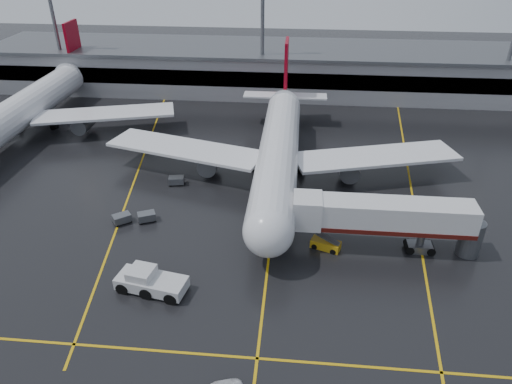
# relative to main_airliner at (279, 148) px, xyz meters

# --- Properties ---
(ground) EXTENTS (220.00, 220.00, 0.00)m
(ground) POSITION_rel_main_airliner_xyz_m (0.00, -9.70, -4.21)
(ground) COLOR black
(ground) RESTS_ON ground
(apron_line_centre) EXTENTS (0.25, 90.00, 0.02)m
(apron_line_centre) POSITION_rel_main_airliner_xyz_m (0.00, -9.70, -4.20)
(apron_line_centre) COLOR gold
(apron_line_centre) RESTS_ON ground
(apron_line_stop) EXTENTS (60.00, 0.25, 0.02)m
(apron_line_stop) POSITION_rel_main_airliner_xyz_m (0.00, -31.70, -4.20)
(apron_line_stop) COLOR gold
(apron_line_stop) RESTS_ON ground
(apron_line_left) EXTENTS (9.99, 69.35, 0.02)m
(apron_line_left) POSITION_rel_main_airliner_xyz_m (-20.00, 0.30, -4.20)
(apron_line_left) COLOR gold
(apron_line_left) RESTS_ON ground
(apron_line_right) EXTENTS (7.57, 69.64, 0.02)m
(apron_line_right) POSITION_rel_main_airliner_xyz_m (18.00, 0.30, -4.20)
(apron_line_right) COLOR gold
(apron_line_right) RESTS_ON ground
(terminal) EXTENTS (122.00, 19.00, 8.60)m
(terminal) POSITION_rel_main_airliner_xyz_m (0.00, 38.23, 0.11)
(terminal) COLOR gray
(terminal) RESTS_ON ground
(light_mast_left) EXTENTS (3.00, 1.20, 25.45)m
(light_mast_left) POSITION_rel_main_airliner_xyz_m (-45.00, 32.30, 10.27)
(light_mast_left) COLOR #595B60
(light_mast_left) RESTS_ON ground
(light_mast_mid) EXTENTS (3.00, 1.20, 25.45)m
(light_mast_mid) POSITION_rel_main_airliner_xyz_m (-5.00, 32.30, 10.27)
(light_mast_mid) COLOR #595B60
(light_mast_mid) RESTS_ON ground
(main_airliner) EXTENTS (48.80, 45.60, 14.10)m
(main_airliner) POSITION_rel_main_airliner_xyz_m (0.00, 0.00, 0.00)
(main_airliner) COLOR silver
(main_airliner) RESTS_ON ground
(second_airliner) EXTENTS (48.80, 45.60, 14.10)m
(second_airliner) POSITION_rel_main_airliner_xyz_m (-42.00, 12.00, 0.00)
(second_airliner) COLOR silver
(second_airliner) RESTS_ON ground
(jet_bridge) EXTENTS (19.90, 3.40, 6.05)m
(jet_bridge) POSITION_rel_main_airliner_xyz_m (11.87, -15.70, -0.28)
(jet_bridge) COLOR silver
(jet_bridge) RESTS_ON ground
(pushback_tractor) EXTENTS (7.12, 4.01, 2.41)m
(pushback_tractor) POSITION_rel_main_airliner_xyz_m (-11.00, -24.43, -3.25)
(pushback_tractor) COLOR silver
(pushback_tractor) RESTS_ON ground
(belt_loader) EXTENTS (3.41, 2.34, 1.99)m
(belt_loader) POSITION_rel_main_airliner_xyz_m (6.00, -16.21, -3.72)
(belt_loader) COLOR #C79312
(belt_loader) RESTS_ON ground
(baggage_cart_a) EXTENTS (2.36, 2.02, 1.12)m
(baggage_cart_a) POSITION_rel_main_airliner_xyz_m (-14.84, -12.87, -3.58)
(baggage_cart_a) COLOR #595B60
(baggage_cart_a) RESTS_ON ground
(baggage_cart_b) EXTENTS (2.38, 2.25, 1.12)m
(baggage_cart_b) POSITION_rel_main_airliner_xyz_m (-17.62, -13.50, -3.58)
(baggage_cart_b) COLOR #595B60
(baggage_cart_b) RESTS_ON ground
(baggage_cart_c) EXTENTS (2.18, 1.59, 1.12)m
(baggage_cart_c) POSITION_rel_main_airliner_xyz_m (-13.47, -3.84, -3.58)
(baggage_cart_c) COLOR #595B60
(baggage_cart_c) RESTS_ON ground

